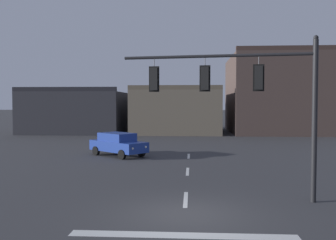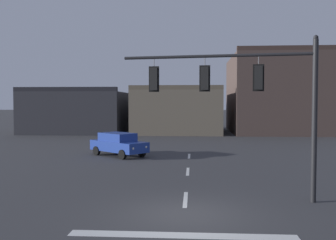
# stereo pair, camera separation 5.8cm
# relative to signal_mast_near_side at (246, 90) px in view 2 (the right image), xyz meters

# --- Properties ---
(ground_plane) EXTENTS (400.00, 400.00, 0.00)m
(ground_plane) POSITION_rel_signal_mast_near_side_xyz_m (-2.31, -2.26, -4.20)
(ground_plane) COLOR #353538
(stop_bar_paint) EXTENTS (6.40, 0.50, 0.01)m
(stop_bar_paint) POSITION_rel_signal_mast_near_side_xyz_m (-2.31, -4.26, -4.20)
(stop_bar_paint) COLOR silver
(stop_bar_paint) RESTS_ON ground
(lane_centreline) EXTENTS (0.16, 26.40, 0.01)m
(lane_centreline) POSITION_rel_signal_mast_near_side_xyz_m (-2.31, -0.26, -4.20)
(lane_centreline) COLOR silver
(lane_centreline) RESTS_ON ground
(signal_mast_near_side) EXTENTS (7.36, 1.17, 6.18)m
(signal_mast_near_side) POSITION_rel_signal_mast_near_side_xyz_m (0.00, 0.00, 0.00)
(signal_mast_near_side) COLOR black
(signal_mast_near_side) RESTS_ON ground
(car_lot_nearside) EXTENTS (4.52, 4.22, 1.61)m
(car_lot_nearside) POSITION_rel_signal_mast_near_side_xyz_m (-7.26, 11.57, -3.35)
(car_lot_nearside) COLOR navy
(car_lot_nearside) RESTS_ON ground
(building_row) EXTENTS (38.06, 13.66, 10.00)m
(building_row) POSITION_rel_signal_mast_near_side_xyz_m (-0.03, 34.23, -0.45)
(building_row) COLOR #2D2D33
(building_row) RESTS_ON ground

